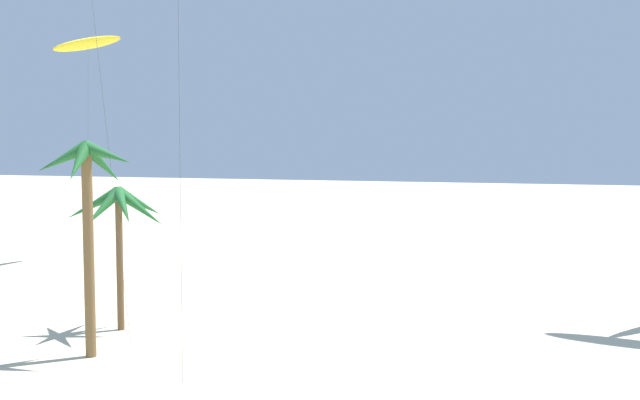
{
  "coord_description": "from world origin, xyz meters",
  "views": [
    {
      "loc": [
        7.12,
        1.51,
        9.09
      ],
      "look_at": [
        0.38,
        25.6,
        7.0
      ],
      "focal_mm": 44.75,
      "sensor_mm": 36.0,
      "label": 1
    }
  ],
  "objects": [
    {
      "name": "palm_tree_3",
      "position": [
        -10.48,
        29.71,
        6.83
      ],
      "size": [
        3.93,
        3.49,
        8.81
      ],
      "color": "brown",
      "rests_on": "ground"
    },
    {
      "name": "flying_kite_7",
      "position": [
        -23.99,
        51.93,
        15.41
      ],
      "size": [
        4.76,
        9.17,
        16.58
      ],
      "color": "yellow",
      "rests_on": "ground"
    },
    {
      "name": "palm_tree_2",
      "position": [
        -11.6,
        34.05,
        5.49
      ],
      "size": [
        4.66,
        4.6,
        6.68
      ],
      "color": "brown",
      "rests_on": "ground"
    }
  ]
}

